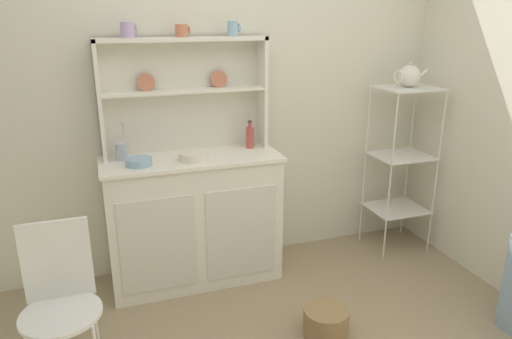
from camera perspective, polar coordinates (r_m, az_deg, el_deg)
name	(u,v)px	position (r m, az deg, el deg)	size (l,w,h in m)	color
wall_back	(218,89)	(3.23, -4.66, 9.69)	(3.84, 0.05, 2.50)	silver
hutch_cabinet	(194,218)	(3.16, -7.52, -5.85)	(1.14, 0.45, 0.87)	white
hutch_shelf_unit	(183,86)	(3.08, -8.81, 9.94)	(1.06, 0.18, 0.73)	silver
bakers_rack	(402,151)	(3.63, 17.28, 2.12)	(0.41, 0.35, 1.24)	silver
wire_chair	(60,295)	(2.39, -22.73, -13.83)	(0.36, 0.36, 0.85)	white
floor_basket	(326,322)	(2.81, 8.47, -17.85)	(0.26, 0.26, 0.16)	#93754C
cup_lilac_0	(128,30)	(2.97, -15.30, 16.03)	(0.10, 0.08, 0.09)	#B79ECC
cup_terracotta_1	(182,31)	(3.01, -9.02, 16.32)	(0.09, 0.08, 0.08)	#C67556
cup_sky_2	(233,29)	(3.08, -2.81, 16.72)	(0.08, 0.07, 0.09)	#8EB2D1
bowl_mixing_large	(139,162)	(2.89, -14.03, 0.91)	(0.16, 0.16, 0.05)	#8EB2D1
bowl_floral_medium	(194,156)	(2.93, -7.59, 1.59)	(0.18, 0.18, 0.05)	silver
jam_bottle	(250,137)	(3.17, -0.75, 4.00)	(0.05, 0.05, 0.19)	#B74C47
utensil_jar	(122,151)	(3.02, -16.01, 2.19)	(0.08, 0.08, 0.25)	#B2B7C6
porcelain_teapot	(409,76)	(3.52, 18.11, 10.73)	(0.24, 0.15, 0.18)	white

